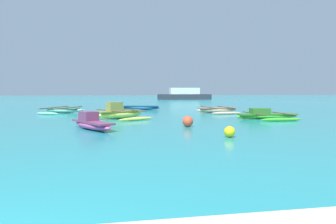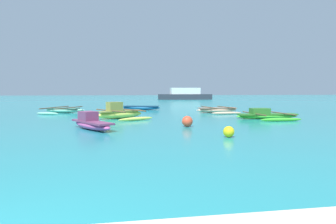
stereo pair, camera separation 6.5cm
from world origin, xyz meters
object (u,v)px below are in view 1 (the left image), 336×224
Objects in this scene: moored_boat_1 at (119,113)px; moored_boat_2 at (217,110)px; mooring_buoy_1 at (230,132)px; distant_ferry at (184,95)px; moored_boat_0 at (266,115)px; moored_boat_4 at (92,123)px; moored_boat_5 at (141,108)px; moored_boat_3 at (62,110)px; mooring_buoy_2 at (188,121)px.

moored_boat_1 is 8.51m from moored_boat_2.
distant_ferry reaches higher than mooring_buoy_1.
moored_boat_0 is at bearing -79.14° from moored_boat_2.
mooring_buoy_1 is at bearing -101.05° from distant_ferry.
moored_boat_4 reaches higher than moored_boat_5.
moored_boat_0 is at bearing 53.23° from mooring_buoy_1.
moored_boat_5 is at bearing 126.31° from moored_boat_0.
moored_boat_3 is at bearing -117.13° from distant_ferry.
moored_boat_1 is at bearing -108.44° from distant_ferry.
moored_boat_3 is at bearing -141.58° from moored_boat_5.
distant_ferry is at bearing 85.49° from moored_boat_0.
moored_boat_1 reaches higher than moored_boat_2.
moored_boat_1 is 9.25m from mooring_buoy_1.
moored_boat_2 is 1.10× the size of moored_boat_5.
mooring_buoy_2 is at bearing -87.42° from moored_boat_1.
mooring_buoy_2 reaches higher than moored_boat_5.
mooring_buoy_1 is (8.27, -13.97, -0.01)m from moored_boat_3.
moored_boat_0 is 0.38× the size of distant_ferry.
moored_boat_2 is at bearing 105.28° from moored_boat_4.
moored_boat_1 is 0.41× the size of distant_ferry.
moored_boat_5 is at bearing -109.67° from distant_ferry.
moored_boat_3 is 8.60× the size of mooring_buoy_2.
moored_boat_4 is (3.07, -10.70, 0.06)m from moored_boat_3.
moored_boat_4 reaches higher than moored_boat_2.
moored_boat_2 is 37.00m from distant_ferry.
distant_ferry is at bearing 78.16° from moored_boat_2.
moored_boat_0 reaches higher than moored_boat_5.
moored_boat_4 reaches higher than mooring_buoy_2.
moored_boat_2 is 9.77m from mooring_buoy_2.
moored_boat_2 is 12.14m from moored_boat_3.
mooring_buoy_1 is at bearing -37.74° from moored_boat_3.
distant_ferry reaches higher than moored_boat_4.
moored_boat_4 reaches higher than mooring_buoy_1.
mooring_buoy_1 reaches higher than moored_boat_5.
moored_boat_3 is at bearing 120.62° from mooring_buoy_1.
mooring_buoy_1 is (3.93, -8.37, -0.13)m from moored_boat_1.
moored_boat_2 is 7.38× the size of mooring_buoy_2.
moored_boat_0 is 7.71× the size of mooring_buoy_2.
moored_boat_3 is at bearing 153.02° from moored_boat_0.
mooring_buoy_2 is 0.05× the size of distant_ferry.
moored_boat_1 reaches higher than moored_boat_4.
moored_boat_1 is 8.61m from moored_boat_5.
moored_boat_0 is at bearing -96.08° from distant_ferry.
distant_ferry is (10.26, 45.22, 0.70)m from mooring_buoy_2.
mooring_buoy_1 is 3.50m from mooring_buoy_2.
moored_boat_1 is 1.42× the size of moored_boat_4.
moored_boat_1 is at bearing -88.68° from moored_boat_5.
moored_boat_3 is 6.94m from moored_boat_5.
moored_boat_5 is 33.89m from distant_ferry.
moored_boat_0 is 0.91× the size of moored_boat_1.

